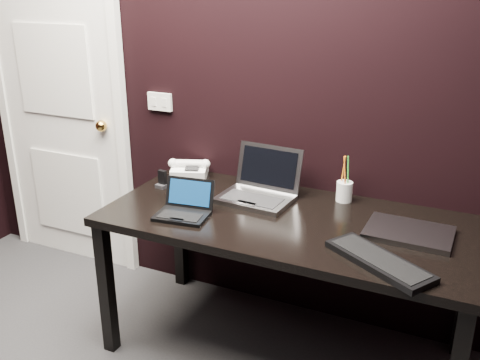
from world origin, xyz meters
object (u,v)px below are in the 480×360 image
at_px(mobile_phone, 162,181).
at_px(netbook, 184,209).
at_px(desk_phone, 190,170).
at_px(closed_laptop, 409,233).
at_px(desk, 287,233).
at_px(silver_laptop, 259,190).
at_px(ext_keyboard, 379,261).
at_px(door, 60,103).
at_px(pen_cup, 344,191).

bearing_deg(mobile_phone, netbook, -42.19).
bearing_deg(desk_phone, closed_laptop, -11.06).
bearing_deg(desk, desk_phone, 157.37).
distance_m(silver_laptop, mobile_phone, 0.53).
bearing_deg(silver_laptop, closed_laptop, -8.22).
bearing_deg(desk_phone, desk, -22.63).
distance_m(netbook, mobile_phone, 0.39).
bearing_deg(desk, ext_keyboard, -28.93).
relative_size(door, netbook, 8.15).
bearing_deg(door, netbook, -24.64).
xyz_separation_m(netbook, silver_laptop, (0.24, 0.33, 0.01)).
xyz_separation_m(desk_phone, pen_cup, (0.86, 0.02, 0.01)).
distance_m(netbook, silver_laptop, 0.41).
xyz_separation_m(desk, desk_phone, (-0.68, 0.28, 0.12)).
relative_size(silver_laptop, ext_keyboard, 0.81).
bearing_deg(desk, pen_cup, 58.82).
bearing_deg(netbook, desk_phone, 117.00).
bearing_deg(netbook, pen_cup, 37.36).
bearing_deg(desk_phone, mobile_phone, -104.17).
distance_m(closed_laptop, pen_cup, 0.44).
relative_size(door, mobile_phone, 23.06).
bearing_deg(netbook, desk, 21.63).
bearing_deg(pen_cup, door, 177.77).
distance_m(door, pen_cup, 1.85).
distance_m(desk, netbook, 0.49).
relative_size(ext_keyboard, mobile_phone, 4.95).
relative_size(door, desk, 1.26).
bearing_deg(door, pen_cup, -2.23).
distance_m(door, netbook, 1.35).
xyz_separation_m(ext_keyboard, closed_laptop, (0.07, 0.30, -0.00)).
height_order(desk, mobile_phone, mobile_phone).
distance_m(desk, silver_laptop, 0.29).
relative_size(closed_laptop, mobile_phone, 3.93).
relative_size(desk, mobile_phone, 18.32).
distance_m(door, closed_laptop, 2.23).
height_order(netbook, mobile_phone, netbook).
bearing_deg(door, ext_keyboard, -16.66).
height_order(desk, netbook, netbook).
relative_size(door, closed_laptop, 5.86).
height_order(silver_laptop, ext_keyboard, silver_laptop).
relative_size(netbook, ext_keyboard, 0.57).
bearing_deg(desk, closed_laptop, 4.95).
height_order(netbook, closed_laptop, netbook).
height_order(netbook, pen_cup, pen_cup).
bearing_deg(desk_phone, netbook, -63.00).
bearing_deg(closed_laptop, netbook, -167.18).
distance_m(closed_laptop, desk_phone, 1.24).
height_order(door, closed_laptop, door).
bearing_deg(silver_laptop, pen_cup, 20.91).
bearing_deg(desk, door, 167.18).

